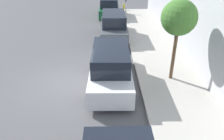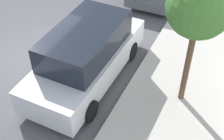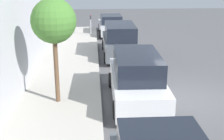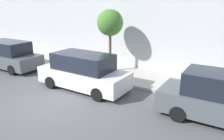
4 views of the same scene
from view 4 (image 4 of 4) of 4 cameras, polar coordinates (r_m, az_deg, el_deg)
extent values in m
plane|color=#515154|center=(10.46, -15.03, -8.19)|extent=(60.00, 60.00, 0.00)
cube|color=#B2ADA3|center=(14.12, -0.20, -0.63)|extent=(3.13, 32.00, 0.15)
cylinder|color=black|center=(8.86, 16.79, -10.91)|extent=(0.22, 0.62, 0.62)
cylinder|color=black|center=(10.46, 19.39, -6.74)|extent=(0.22, 0.62, 0.62)
cube|color=silver|center=(11.59, -7.44, -1.82)|extent=(1.99, 4.93, 0.84)
cube|color=black|center=(11.35, -7.60, 2.20)|extent=(1.73, 3.13, 0.84)
cylinder|color=black|center=(12.07, -15.73, -3.15)|extent=(0.22, 0.65, 0.65)
cylinder|color=black|center=(13.27, -10.11, -0.93)|extent=(0.22, 0.65, 0.65)
cylinder|color=black|center=(10.17, -3.81, -6.35)|extent=(0.22, 0.65, 0.65)
cylinder|color=black|center=(11.58, 1.32, -3.35)|extent=(0.22, 0.65, 0.65)
cube|color=#4C5156|center=(16.77, -25.24, 2.57)|extent=(1.91, 4.90, 0.84)
cube|color=black|center=(16.61, -25.60, 5.37)|extent=(1.68, 3.10, 0.84)
cylinder|color=black|center=(18.56, -25.47, 2.79)|extent=(0.22, 0.65, 0.65)
cylinder|color=black|center=(15.14, -24.66, -0.02)|extent=(0.22, 0.65, 0.65)
cylinder|color=black|center=(16.15, -19.46, 1.57)|extent=(0.22, 0.65, 0.65)
cylinder|color=brown|center=(13.90, -0.50, 5.01)|extent=(0.17, 0.17, 2.63)
sphere|color=#42752D|center=(13.64, -0.52, 12.26)|extent=(1.62, 1.62, 1.62)
camera|label=1|loc=(8.80, 50.49, 19.99)|focal=35.00mm
camera|label=2|loc=(12.70, 32.47, 26.25)|focal=50.00mm
camera|label=3|loc=(20.90, -30.94, 16.34)|focal=50.00mm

